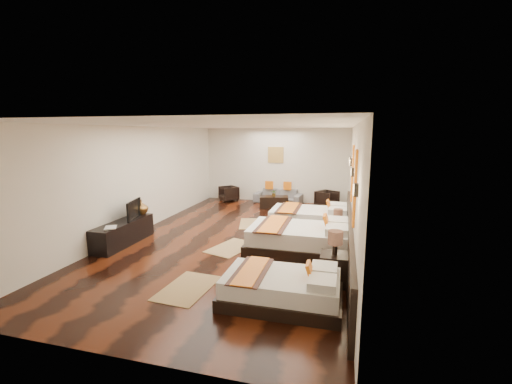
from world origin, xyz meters
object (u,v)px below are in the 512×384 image
(bed_near, at_px, (283,288))
(bed_far, at_px, (310,218))
(armchair_right, at_px, (327,199))
(nightstand_a, at_px, (334,265))
(tv_console, at_px, (123,233))
(sofa, at_px, (278,196))
(book, at_px, (105,228))
(figurine, at_px, (141,207))
(coffee_table, at_px, (274,202))
(nightstand_b, at_px, (337,230))
(bed_mid, at_px, (302,239))
(tv, at_px, (131,210))
(armchair_left, at_px, (229,194))
(table_plant, at_px, (274,193))

(bed_near, relative_size, bed_far, 0.84)
(armchair_right, bearing_deg, bed_far, -154.11)
(bed_far, bearing_deg, nightstand_a, -77.43)
(bed_near, relative_size, tv_console, 1.03)
(sofa, bearing_deg, book, -107.28)
(sofa, bearing_deg, tv_console, -109.54)
(book, distance_m, figurine, 1.40)
(book, xyz_separation_m, coffee_table, (2.67, 5.44, -0.37))
(nightstand_a, bearing_deg, nightstand_b, 90.00)
(bed_near, xyz_separation_m, armchair_right, (0.31, 7.09, 0.06))
(bed_mid, bearing_deg, armchair_right, 86.38)
(nightstand_b, distance_m, coffee_table, 4.04)
(armchair_right, bearing_deg, figurine, 167.13)
(tv_console, bearing_deg, tv, 79.30)
(book, relative_size, coffee_table, 0.33)
(nightstand_b, relative_size, figurine, 2.16)
(nightstand_a, relative_size, sofa, 0.54)
(nightstand_b, xyz_separation_m, tv, (-4.89, -1.22, 0.50))
(bed_far, distance_m, tv_console, 4.86)
(armchair_left, bearing_deg, book, -51.92)
(bed_near, distance_m, book, 4.37)
(tv, relative_size, figurine, 2.18)
(bed_mid, xyz_separation_m, armchair_left, (-3.48, 4.96, -0.02))
(tv, distance_m, figurine, 0.50)
(table_plant, bearing_deg, book, -116.39)
(tv_console, bearing_deg, coffee_table, 61.03)
(book, bearing_deg, tv, 86.78)
(nightstand_a, xyz_separation_m, tv, (-4.89, 1.16, 0.45))
(tv_console, xyz_separation_m, tv, (0.05, 0.26, 0.51))
(bed_far, bearing_deg, table_plant, 123.12)
(figurine, distance_m, sofa, 5.55)
(tv, bearing_deg, figurine, -8.05)
(bed_far, height_order, table_plant, bed_far)
(armchair_left, bearing_deg, armchair_right, 41.64)
(book, bearing_deg, bed_far, 36.26)
(nightstand_b, distance_m, armchair_right, 3.83)
(tv_console, xyz_separation_m, figurine, (0.00, 0.76, 0.46))
(sofa, distance_m, armchair_right, 1.86)
(tv_console, distance_m, coffee_table, 5.51)
(bed_near, distance_m, bed_mid, 2.34)
(tv_console, bearing_deg, bed_mid, 7.26)
(figurine, bearing_deg, table_plant, 56.27)
(nightstand_a, relative_size, tv, 1.18)
(bed_mid, bearing_deg, nightstand_b, 51.79)
(tv, height_order, coffee_table, tv)
(tv, bearing_deg, armchair_left, -21.10)
(bed_mid, bearing_deg, coffee_table, 109.68)
(tv_console, xyz_separation_m, armchair_right, (4.50, 5.29, 0.03))
(bed_far, height_order, armchair_right, bed_far)
(sofa, relative_size, table_plant, 7.08)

